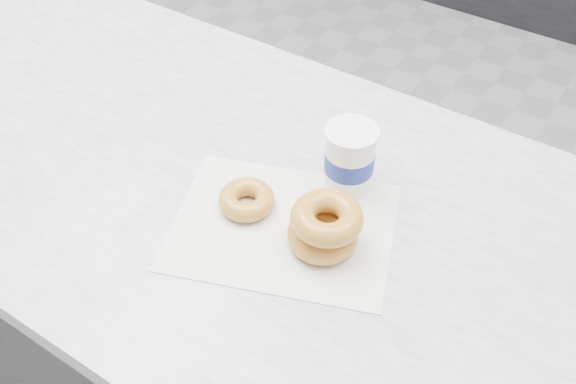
# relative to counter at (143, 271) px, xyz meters

# --- Properties ---
(ground) EXTENTS (5.00, 5.00, 0.00)m
(ground) POSITION_rel_counter_xyz_m (0.00, 0.60, -0.45)
(ground) COLOR #959598
(ground) RESTS_ON ground
(counter) EXTENTS (3.06, 0.76, 0.90)m
(counter) POSITION_rel_counter_xyz_m (0.00, 0.00, 0.00)
(counter) COLOR #333335
(counter) RESTS_ON ground
(wax_paper) EXTENTS (0.41, 0.36, 0.00)m
(wax_paper) POSITION_rel_counter_xyz_m (0.42, -0.04, 0.45)
(wax_paper) COLOR silver
(wax_paper) RESTS_ON counter
(donut_single) EXTENTS (0.09, 0.09, 0.03)m
(donut_single) POSITION_rel_counter_xyz_m (0.35, -0.04, 0.47)
(donut_single) COLOR #BA7133
(donut_single) RESTS_ON wax_paper
(donut_stack) EXTENTS (0.14, 0.14, 0.08)m
(donut_stack) POSITION_rel_counter_xyz_m (0.49, -0.03, 0.49)
(donut_stack) COLOR #BA7133
(donut_stack) RESTS_ON wax_paper
(coffee_cup) EXTENTS (0.09, 0.09, 0.11)m
(coffee_cup) POSITION_rel_counter_xyz_m (0.46, 0.10, 0.51)
(coffee_cup) COLOR white
(coffee_cup) RESTS_ON counter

